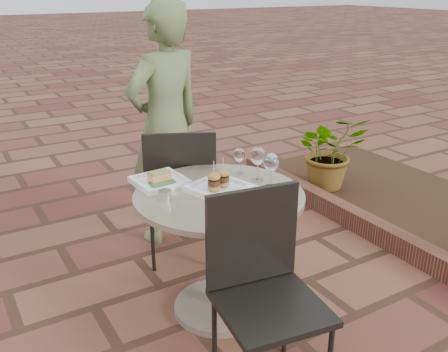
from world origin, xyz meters
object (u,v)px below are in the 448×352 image
plate_sliders (219,185)px  plate_tuna (259,200)px  cafe_table (219,235)px  chair_near (262,277)px  plate_salmon (160,180)px  diner (166,126)px  chair_far (180,186)px

plate_sliders → plate_tuna: bearing=-68.0°
cafe_table → chair_near: bearing=-100.3°
cafe_table → plate_salmon: (-0.22, 0.28, 0.27)m
cafe_table → plate_salmon: 0.44m
chair_near → plate_sliders: chair_near is taller
plate_salmon → plate_tuna: bearing=-56.7°
plate_salmon → plate_sliders: size_ratio=0.81×
chair_near → diner: size_ratio=0.55×
plate_tuna → cafe_table: bearing=116.8°
plate_tuna → chair_far: bearing=93.8°
cafe_table → plate_tuna: plate_tuna is taller
plate_salmon → chair_near: bearing=-81.9°
cafe_table → plate_tuna: size_ratio=2.51×
diner → plate_salmon: 0.80m
chair_far → plate_tuna: chair_far is taller
plate_sliders → plate_tuna: 0.26m
cafe_table → chair_far: (0.05, 0.59, 0.07)m
cafe_table → chair_near: chair_near is taller
diner → plate_tuna: 1.20m
diner → cafe_table: bearing=67.6°
cafe_table → chair_far: chair_far is taller
chair_near → plate_sliders: 0.62m
chair_near → plate_salmon: chair_near is taller
diner → plate_tuna: (-0.04, -1.19, -0.09)m
cafe_table → plate_sliders: 0.28m
cafe_table → chair_far: size_ratio=0.97×
chair_near → diner: diner is taller
chair_near → plate_tuna: size_ratio=2.60×
cafe_table → plate_sliders: bearing=65.3°
cafe_table → chair_near: (-0.10, -0.54, 0.07)m
cafe_table → chair_near: size_ratio=0.97×
diner → plate_sliders: (-0.14, -0.96, -0.08)m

